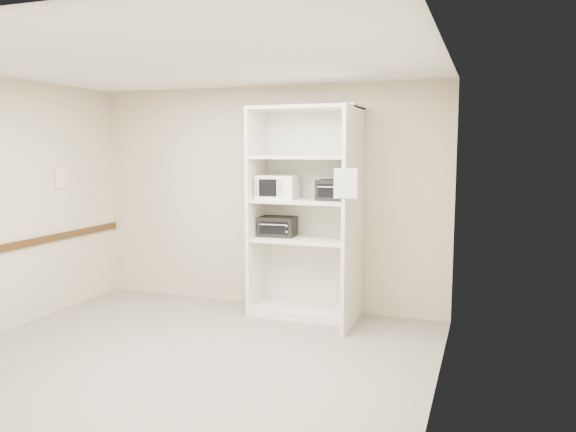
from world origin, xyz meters
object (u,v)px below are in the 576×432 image
(shelving_unit, at_px, (309,220))
(toaster_oven_lower, at_px, (278,226))
(microwave, at_px, (278,187))
(toaster_oven_upper, at_px, (336,190))

(shelving_unit, xyz_separation_m, toaster_oven_lower, (-0.40, 0.02, -0.10))
(shelving_unit, relative_size, toaster_oven_lower, 5.85)
(shelving_unit, height_order, microwave, shelving_unit)
(toaster_oven_upper, relative_size, toaster_oven_lower, 0.97)
(microwave, xyz_separation_m, toaster_oven_lower, (-0.02, 0.05, -0.47))
(toaster_oven_lower, bearing_deg, microwave, -73.88)
(shelving_unit, xyz_separation_m, toaster_oven_upper, (0.32, -0.02, 0.35))
(microwave, distance_m, toaster_oven_lower, 0.47)
(shelving_unit, relative_size, toaster_oven_upper, 6.03)
(shelving_unit, relative_size, microwave, 5.38)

